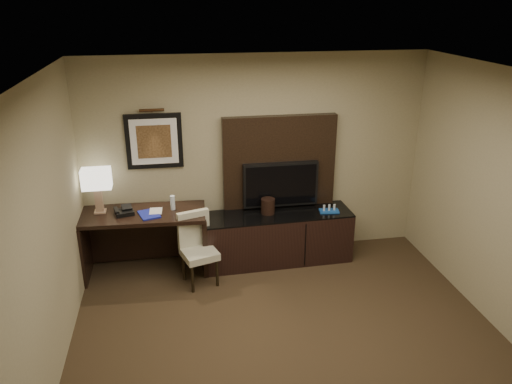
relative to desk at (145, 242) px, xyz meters
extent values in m
cube|color=#302315|center=(1.50, -2.15, -0.42)|extent=(4.50, 5.00, 0.01)
cube|color=silver|center=(1.50, -2.15, 2.28)|extent=(4.50, 5.00, 0.01)
cube|color=#958B65|center=(1.50, 0.35, 0.93)|extent=(4.50, 0.01, 2.70)
cube|color=#958B65|center=(-0.75, -2.15, 0.93)|extent=(0.01, 5.00, 2.70)
cube|color=black|center=(0.00, 0.00, 0.00)|extent=(1.58, 0.75, 0.83)
cube|color=black|center=(1.71, 0.00, -0.07)|extent=(2.00, 0.61, 0.68)
cube|color=black|center=(1.80, 0.29, 0.85)|extent=(1.50, 0.12, 1.30)
cube|color=black|center=(1.80, 0.19, 0.60)|extent=(1.00, 0.08, 0.60)
cube|color=black|center=(0.20, 0.33, 1.23)|extent=(0.70, 0.04, 0.70)
cylinder|color=#422915|center=(0.20, 0.29, 1.63)|extent=(0.04, 0.04, 0.30)
cube|color=#162095|center=(0.08, -0.09, 0.42)|extent=(0.30, 0.35, 0.02)
imported|color=tan|center=(0.09, -0.01, 0.52)|extent=(0.16, 0.03, 0.21)
cylinder|color=silver|center=(0.38, 0.04, 0.51)|extent=(0.07, 0.07, 0.18)
cylinder|color=black|center=(1.60, 0.04, 0.37)|extent=(0.23, 0.23, 0.20)
camera|label=1|loc=(0.43, -5.83, 2.94)|focal=35.00mm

